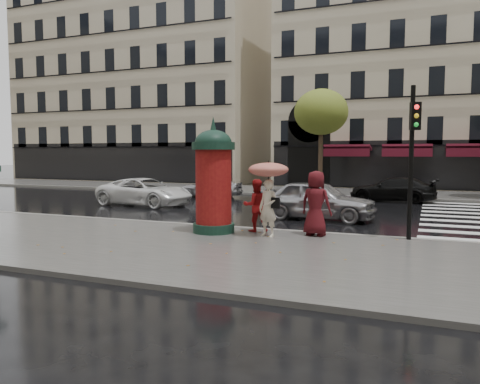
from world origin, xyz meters
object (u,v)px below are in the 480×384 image
at_px(morris_column, 213,177).
at_px(car_far_silver, 211,187).
at_px(woman_umbrella, 268,186).
at_px(man_burgundy, 316,203).
at_px(car_silver, 317,200).
at_px(car_white, 145,192).
at_px(woman_red, 256,205).
at_px(traffic_light, 412,147).
at_px(car_black, 393,190).

relative_size(morris_column, car_far_silver, 0.98).
distance_m(woman_umbrella, man_burgundy, 1.55).
height_order(man_burgundy, car_silver, man_burgundy).
distance_m(morris_column, car_silver, 5.45).
relative_size(car_white, car_far_silver, 1.33).
xyz_separation_m(woman_red, traffic_light, (4.64, 0.32, 1.84)).
distance_m(woman_red, car_far_silver, 12.99).
distance_m(woman_red, car_black, 12.90).
relative_size(man_burgundy, car_far_silver, 0.53).
distance_m(woman_umbrella, car_black, 13.47).
distance_m(car_silver, car_black, 8.54).
height_order(car_silver, car_white, car_silver).
bearing_deg(morris_column, woman_umbrella, -2.53).
bearing_deg(car_far_silver, woman_red, 27.41).
height_order(woman_umbrella, car_far_silver, woman_umbrella).
xyz_separation_m(man_burgundy, car_black, (1.31, 12.48, -0.45)).
height_order(morris_column, traffic_light, traffic_light).
xyz_separation_m(morris_column, car_silver, (2.21, 4.86, -1.09)).
bearing_deg(traffic_light, car_far_silver, 137.29).
bearing_deg(traffic_light, morris_column, -170.81).
distance_m(woman_umbrella, car_silver, 5.03).
height_order(morris_column, car_white, morris_column).
xyz_separation_m(morris_column, car_far_silver, (-5.73, 11.61, -1.23)).
bearing_deg(woman_red, car_silver, -137.72).
xyz_separation_m(woman_umbrella, car_black, (2.59, 13.18, -0.98)).
bearing_deg(woman_umbrella, car_silver, 85.90).
relative_size(man_burgundy, car_white, 0.40).
height_order(woman_umbrella, car_silver, woman_umbrella).
height_order(woman_red, car_black, woman_red).
distance_m(man_burgundy, car_far_silver, 14.13).
bearing_deg(morris_column, woman_red, 27.66).
relative_size(morris_column, car_black, 0.81).
relative_size(man_burgundy, morris_column, 0.54).
relative_size(man_burgundy, traffic_light, 0.45).
bearing_deg(woman_red, man_burgundy, 145.79).
height_order(man_burgundy, morris_column, morris_column).
relative_size(traffic_light, car_white, 0.89).
bearing_deg(car_white, traffic_light, -107.81).
bearing_deg(man_burgundy, woman_red, 11.76).
height_order(traffic_light, car_white, traffic_light).
bearing_deg(car_silver, morris_column, 159.84).
bearing_deg(man_burgundy, car_white, -18.42).
bearing_deg(car_far_silver, car_white, -17.17).
bearing_deg(car_black, traffic_light, 12.70).
height_order(man_burgundy, car_black, man_burgundy).
bearing_deg(car_black, morris_column, -12.52).
distance_m(morris_column, car_far_silver, 13.01).
bearing_deg(woman_umbrella, car_far_silver, 122.97).
relative_size(woman_red, car_white, 0.34).
bearing_deg(traffic_light, car_silver, 132.71).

